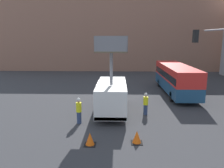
# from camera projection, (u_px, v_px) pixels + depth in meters

# --- Properties ---
(ground_plane) EXTENTS (120.00, 120.00, 0.00)m
(ground_plane) POSITION_uv_depth(u_px,v_px,m) (111.00, 112.00, 17.87)
(ground_plane) COLOR #333335
(building_backdrop_far) EXTENTS (44.00, 10.00, 13.66)m
(building_backdrop_far) POSITION_uv_depth(u_px,v_px,m) (116.00, 34.00, 43.48)
(building_backdrop_far) COLOR #936651
(building_backdrop_far) RESTS_ON ground_plane
(utility_truck) EXTENTS (2.32, 6.13, 6.07)m
(utility_truck) POSITION_uv_depth(u_px,v_px,m) (112.00, 94.00, 17.44)
(utility_truck) COLOR silver
(utility_truck) RESTS_ON ground_plane
(city_bus) EXTENTS (2.55, 10.42, 3.07)m
(city_bus) POSITION_uv_depth(u_px,v_px,m) (176.00, 77.00, 23.70)
(city_bus) COLOR navy
(city_bus) RESTS_ON ground_plane
(traffic_light_pole) EXTENTS (3.64, 3.39, 6.81)m
(traffic_light_pole) POSITION_uv_depth(u_px,v_px,m) (222.00, 57.00, 16.12)
(traffic_light_pole) COLOR slate
(traffic_light_pole) RESTS_ON ground_plane
(road_worker_near_truck) EXTENTS (0.38, 0.38, 1.86)m
(road_worker_near_truck) POSITION_uv_depth(u_px,v_px,m) (79.00, 111.00, 15.31)
(road_worker_near_truck) COLOR navy
(road_worker_near_truck) RESTS_ON ground_plane
(road_worker_directing) EXTENTS (0.38, 0.38, 1.76)m
(road_worker_directing) POSITION_uv_depth(u_px,v_px,m) (146.00, 104.00, 17.11)
(road_worker_directing) COLOR navy
(road_worker_directing) RESTS_ON ground_plane
(traffic_cone_near_truck) EXTENTS (0.65, 0.65, 0.74)m
(traffic_cone_near_truck) POSITION_uv_depth(u_px,v_px,m) (137.00, 137.00, 12.50)
(traffic_cone_near_truck) COLOR black
(traffic_cone_near_truck) RESTS_ON ground_plane
(traffic_cone_mid_road) EXTENTS (0.64, 0.64, 0.73)m
(traffic_cone_mid_road) POSITION_uv_depth(u_px,v_px,m) (90.00, 139.00, 12.27)
(traffic_cone_mid_road) COLOR black
(traffic_cone_mid_road) RESTS_ON ground_plane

